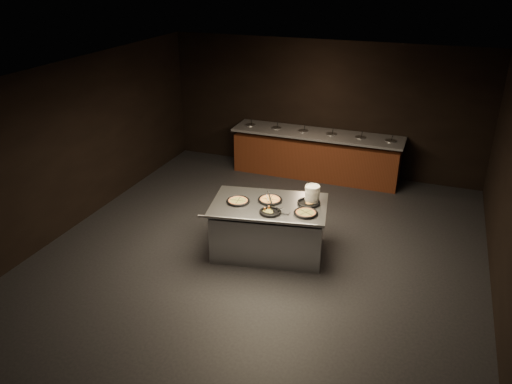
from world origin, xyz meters
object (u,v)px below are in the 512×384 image
at_px(serving_counter, 269,229).
at_px(pan_cheese_whole, 270,200).
at_px(pan_veggie_whole, 238,201).
at_px(plate_stack, 312,194).

xyz_separation_m(serving_counter, pan_cheese_whole, (-0.02, 0.12, 0.47)).
height_order(pan_veggie_whole, pan_cheese_whole, same).
distance_m(plate_stack, pan_cheese_whole, 0.68).
height_order(plate_stack, pan_cheese_whole, plate_stack).
distance_m(serving_counter, plate_stack, 0.91).
bearing_deg(pan_veggie_whole, plate_stack, 21.99).
bearing_deg(plate_stack, pan_cheese_whole, -160.95).
height_order(serving_counter, pan_veggie_whole, pan_veggie_whole).
relative_size(pan_veggie_whole, pan_cheese_whole, 0.95).
distance_m(serving_counter, pan_cheese_whole, 0.49).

